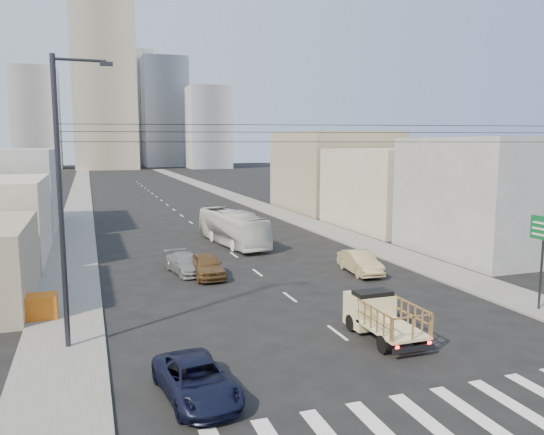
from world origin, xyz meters
TOP-DOWN VIEW (x-y plane):
  - ground at (0.00, 0.00)m, footprint 420.00×420.00m
  - sidewalk_left at (-11.75, 70.00)m, footprint 3.50×180.00m
  - sidewalk_right at (11.75, 70.00)m, footprint 3.50×180.00m
  - crosswalk at (0.02, -6.00)m, footprint 18.59×3.80m
  - lane_dashes at (0.00, 53.00)m, footprint 0.15×104.00m
  - flatbed_pickup at (1.58, 0.83)m, footprint 1.95×4.41m
  - navy_pickup at (-7.26, -2.05)m, footprint 2.66×4.82m
  - city_bus at (1.03, 24.19)m, footprint 3.76×10.69m
  - sedan_brown at (-3.46, 14.01)m, footprint 1.86×4.55m
  - sedan_tan at (6.37, 11.61)m, footprint 1.90×4.58m
  - sedan_grey at (-4.52, 15.50)m, footprint 2.56×4.75m
  - green_sign at (11.16, 1.50)m, footprint 0.18×1.60m
  - streetlamp_left at (-11.39, 4.00)m, footprint 2.36×0.25m
  - overhead_wires at (0.00, 1.50)m, footprint 23.01×5.02m
  - crate_stack at (-13.00, 8.36)m, footprint 1.80×1.20m
  - bldg_right_near at (19.00, 14.00)m, footprint 10.00×12.00m
  - bldg_right_mid at (19.50, 28.00)m, footprint 11.00×14.00m
  - bldg_right_far at (20.00, 44.00)m, footprint 12.00×16.00m
  - high_rise_tower at (-4.00, 170.00)m, footprint 20.00×20.00m
  - midrise_ne at (18.00, 185.00)m, footprint 16.00×16.00m
  - midrise_nw at (-26.00, 180.00)m, footprint 15.00×15.00m
  - midrise_back at (6.00, 200.00)m, footprint 18.00×18.00m
  - midrise_east at (30.00, 165.00)m, footprint 14.00×14.00m

SIDE VIEW (x-z plane):
  - ground at x=0.00m, z-range 0.00..0.00m
  - lane_dashes at x=0.00m, z-range 0.00..0.01m
  - crosswalk at x=0.02m, z-range 0.00..0.01m
  - sidewalk_left at x=-11.75m, z-range 0.00..0.12m
  - sidewalk_right at x=11.75m, z-range 0.00..0.12m
  - navy_pickup at x=-7.26m, z-range 0.00..1.28m
  - sedan_grey at x=-4.52m, z-range 0.00..1.31m
  - crate_stack at x=-13.00m, z-range 0.12..1.26m
  - sedan_tan at x=6.37m, z-range 0.00..1.47m
  - sedan_brown at x=-3.46m, z-range 0.00..1.55m
  - flatbed_pickup at x=1.58m, z-range 0.14..2.04m
  - city_bus at x=1.03m, z-range 0.00..2.91m
  - green_sign at x=11.16m, z-range 1.24..6.24m
  - bldg_right_mid at x=19.50m, z-range 0.00..8.00m
  - bldg_right_near at x=19.00m, z-range 0.00..9.00m
  - bldg_right_far at x=20.00m, z-range 0.00..10.00m
  - streetlamp_left at x=-11.39m, z-range 0.44..12.44m
  - overhead_wires at x=0.00m, z-range 8.60..9.33m
  - midrise_east at x=30.00m, z-range 0.00..28.00m
  - midrise_nw at x=-26.00m, z-range 0.00..34.00m
  - midrise_ne at x=18.00m, z-range 0.00..40.00m
  - midrise_back at x=6.00m, z-range 0.00..44.00m
  - high_rise_tower at x=-4.00m, z-range 0.00..60.00m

